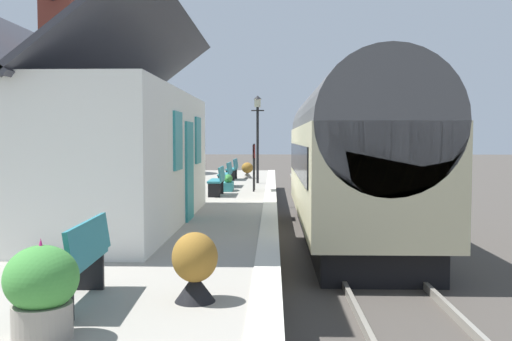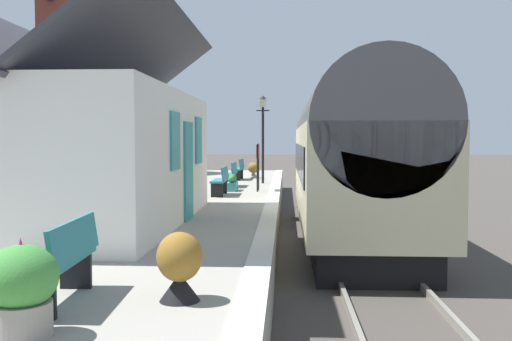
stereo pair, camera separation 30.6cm
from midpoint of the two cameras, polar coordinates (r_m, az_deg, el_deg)
ground_plane at (r=14.69m, az=5.48°, el=-7.29°), size 160.00×160.00×0.00m
platform at (r=14.88m, az=-9.78°, el=-5.33°), size 32.00×5.82×0.95m
platform_edge_coping at (r=14.51m, az=0.84°, el=-3.57°), size 32.00×0.36×0.02m
rail_near at (r=14.87m, az=11.77°, el=-6.94°), size 52.00×0.08×0.14m
rail_far at (r=14.69m, az=6.19°, el=-7.01°), size 52.00×0.08×0.14m
train at (r=14.70m, az=8.99°, el=1.41°), size 10.45×2.73×4.32m
station_building at (r=11.87m, az=-17.28°, el=1.93°), size 7.60×4.07×5.30m
bench_by_lamp at (r=6.24m, az=-19.14°, el=-8.61°), size 1.42×0.50×0.88m
bench_platform_end at (r=23.56m, az=-2.75°, el=0.21°), size 1.41×0.47×0.88m
bench_near_building at (r=20.15m, az=-3.49°, el=-0.32°), size 1.41×0.45×0.88m
bench_mid_platform at (r=17.05m, az=-4.44°, el=-0.98°), size 1.40×0.43×0.88m
planter_edge_near at (r=20.14m, az=-7.52°, el=-0.95°), size 1.04×0.32×0.55m
planter_edge_far at (r=5.29m, az=-22.71°, el=-11.20°), size 0.63×0.63×0.89m
planter_bench_right at (r=24.40m, az=-1.26°, el=0.02°), size 0.50×0.50×0.74m
planter_under_sign at (r=18.59m, az=-3.34°, el=-1.28°), size 0.92×0.32×0.55m
planter_corner_building at (r=6.07m, az=-7.74°, el=-9.80°), size 0.49×0.49×0.75m
planter_bench_left at (r=26.17m, az=-7.21°, el=0.28°), size 0.44×0.44×0.78m
lamp_post_platform at (r=21.64m, az=-0.24°, el=5.04°), size 0.32×0.50×3.41m
station_sign_board at (r=18.49m, az=-0.68°, el=1.57°), size 0.96×0.06×1.57m
tree_distant at (r=22.06m, az=-19.50°, el=6.56°), size 3.73×3.52×5.80m
tree_far_left at (r=28.89m, az=-15.45°, el=9.86°), size 4.68×4.62×8.80m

